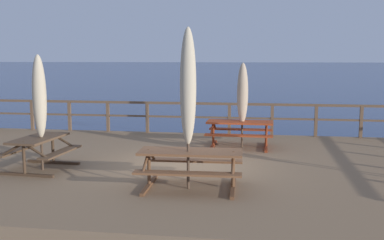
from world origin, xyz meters
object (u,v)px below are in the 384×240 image
(patio_umbrella_tall_back_left, at_px, (188,87))
(patio_umbrella_tall_mid_right, at_px, (243,94))
(patio_umbrella_short_back, at_px, (39,97))
(picnic_table_back_right, at_px, (39,146))
(picnic_table_mid_centre, at_px, (240,128))
(picnic_table_front_left, at_px, (191,161))

(patio_umbrella_tall_back_left, distance_m, patio_umbrella_tall_mid_right, 4.59)
(patio_umbrella_short_back, height_order, patio_umbrella_tall_mid_right, patio_umbrella_short_back)
(picnic_table_back_right, xyz_separation_m, patio_umbrella_tall_back_left, (3.71, -1.05, 1.49))
(patio_umbrella_short_back, distance_m, patio_umbrella_tall_back_left, 3.80)
(patio_umbrella_tall_back_left, bearing_deg, picnic_table_mid_centre, 79.62)
(picnic_table_front_left, height_order, patio_umbrella_short_back, patio_umbrella_short_back)
(picnic_table_back_right, xyz_separation_m, patio_umbrella_short_back, (0.07, 0.00, 1.16))
(picnic_table_back_right, height_order, picnic_table_front_left, same)
(picnic_table_mid_centre, bearing_deg, picnic_table_back_right, -143.10)
(picnic_table_front_left, relative_size, picnic_table_mid_centre, 1.10)
(picnic_table_back_right, distance_m, patio_umbrella_tall_mid_right, 5.82)
(picnic_table_back_right, relative_size, picnic_table_front_left, 0.80)
(picnic_table_mid_centre, bearing_deg, patio_umbrella_short_back, -142.69)
(patio_umbrella_tall_mid_right, bearing_deg, picnic_table_back_right, -143.21)
(picnic_table_back_right, relative_size, patio_umbrella_tall_back_left, 0.53)
(picnic_table_mid_centre, bearing_deg, patio_umbrella_tall_back_left, -100.38)
(patio_umbrella_short_back, relative_size, patio_umbrella_tall_mid_right, 1.09)
(patio_umbrella_short_back, distance_m, patio_umbrella_tall_mid_right, 5.68)
(patio_umbrella_short_back, bearing_deg, picnic_table_mid_centre, 37.31)
(picnic_table_front_left, xyz_separation_m, patio_umbrella_tall_mid_right, (0.84, 4.42, 1.00))
(picnic_table_front_left, bearing_deg, patio_umbrella_tall_mid_right, 79.20)
(picnic_table_mid_centre, distance_m, patio_umbrella_tall_mid_right, 1.01)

